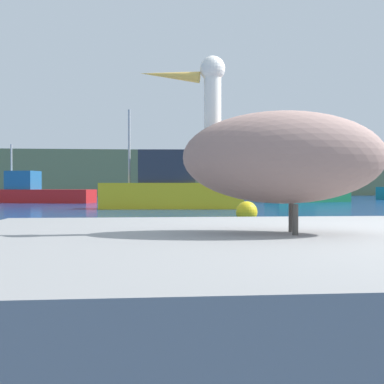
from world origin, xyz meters
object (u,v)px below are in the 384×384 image
Objects in this scene: fishing_boat_green at (305,187)px; mooring_buoy at (247,212)px; fishing_boat_yellow at (170,187)px; fishing_boat_red at (37,192)px; pelican at (281,156)px.

mooring_buoy is at bearing 51.75° from fishing_boat_green.
fishing_boat_yellow reaches higher than fishing_boat_red.
fishing_boat_yellow is 10.37m from mooring_buoy.
fishing_boat_green is at bearing -131.07° from fishing_boat_yellow.
fishing_boat_green reaches higher than mooring_buoy.
mooring_buoy is at bearing 132.20° from fishing_boat_red.
fishing_boat_yellow is (0.64, 22.61, -0.17)m from pelican.
pelican is at bearing -100.94° from mooring_buoy.
fishing_boat_red is (-8.57, 10.11, -0.36)m from fishing_boat_yellow.
mooring_buoy is (-8.40, -20.05, -0.72)m from fishing_boat_green.
fishing_boat_green is (10.80, 32.46, -0.19)m from pelican.
fishing_boat_green is 9.64× the size of mooring_buoy.
fishing_boat_red is at bearing -44.92° from fishing_boat_yellow.
mooring_buoy is (1.76, -10.20, -0.75)m from fishing_boat_yellow.
pelican is 0.17× the size of fishing_boat_red.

